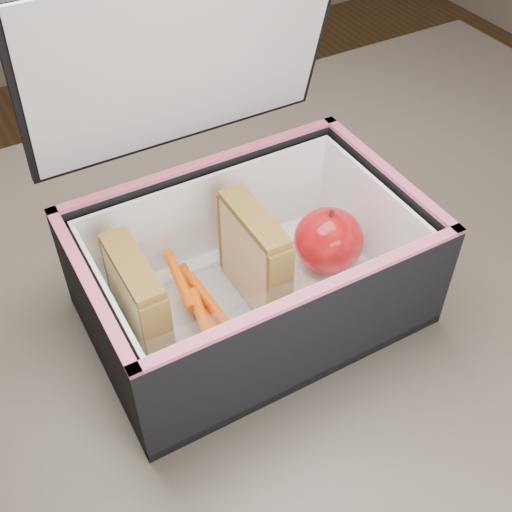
% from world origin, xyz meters
% --- Properties ---
extents(kitchen_table, '(1.20, 0.80, 0.75)m').
position_xyz_m(kitchen_table, '(0.00, 0.00, 0.66)').
color(kitchen_table, '#51463E').
rests_on(kitchen_table, ground).
extents(lunch_bag, '(0.31, 0.26, 0.31)m').
position_xyz_m(lunch_bag, '(-0.06, -0.01, 0.82)').
color(lunch_bag, black).
rests_on(lunch_bag, kitchen_table).
extents(plastic_tub, '(0.16, 0.12, 0.07)m').
position_xyz_m(plastic_tub, '(-0.11, -0.01, 0.80)').
color(plastic_tub, white).
rests_on(plastic_tub, lunch_bag).
extents(sandwich_left, '(0.03, 0.09, 0.10)m').
position_xyz_m(sandwich_left, '(-0.17, -0.01, 0.82)').
color(sandwich_left, beige).
rests_on(sandwich_left, plastic_tub).
extents(sandwich_right, '(0.03, 0.09, 0.10)m').
position_xyz_m(sandwich_right, '(-0.05, -0.01, 0.82)').
color(sandwich_right, beige).
rests_on(sandwich_right, plastic_tub).
extents(carrot_sticks, '(0.04, 0.14, 0.03)m').
position_xyz_m(carrot_sticks, '(-0.11, -0.01, 0.78)').
color(carrot_sticks, '#EB5311').
rests_on(carrot_sticks, plastic_tub).
extents(paper_napkin, '(0.09, 0.09, 0.01)m').
position_xyz_m(paper_napkin, '(0.04, -0.01, 0.77)').
color(paper_napkin, white).
rests_on(paper_napkin, lunch_bag).
extents(red_apple, '(0.08, 0.08, 0.08)m').
position_xyz_m(red_apple, '(0.04, -0.01, 0.80)').
color(red_apple, '#960005').
rests_on(red_apple, paper_napkin).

